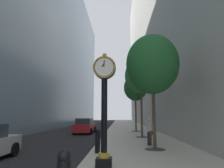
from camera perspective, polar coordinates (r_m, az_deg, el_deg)
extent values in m
plane|color=black|center=(28.35, -1.00, -12.83)|extent=(110.00, 110.00, 0.00)
cube|color=beige|center=(31.34, 4.76, -12.30)|extent=(5.83, 80.00, 0.14)
cube|color=slate|center=(36.79, -20.45, 13.79)|extent=(9.00, 80.00, 31.57)
cube|color=#B7B2A8|center=(36.71, 16.70, 19.35)|extent=(9.00, 80.00, 38.19)
cube|color=black|center=(7.47, -2.31, -21.58)|extent=(0.55, 0.55, 0.35)
cylinder|color=gold|center=(7.42, -2.30, -19.58)|extent=(0.38, 0.38, 0.18)
cylinder|color=black|center=(7.29, -2.23, -8.73)|extent=(0.22, 0.22, 2.61)
cylinder|color=black|center=(7.49, -2.15, 4.60)|extent=(0.84, 0.28, 0.84)
torus|color=gold|center=(7.34, -2.24, 4.88)|extent=(0.82, 0.05, 0.82)
cylinder|color=white|center=(7.35, -2.24, 4.87)|extent=(0.69, 0.01, 0.69)
cylinder|color=white|center=(7.64, -2.07, 4.34)|extent=(0.69, 0.01, 0.69)
sphere|color=gold|center=(7.62, -2.13, 8.20)|extent=(0.16, 0.16, 0.16)
cube|color=black|center=(7.36, -2.59, 5.42)|extent=(0.11, 0.01, 0.16)
cube|color=black|center=(7.37, -2.27, 5.87)|extent=(0.04, 0.01, 0.26)
sphere|color=black|center=(4.22, -13.46, -19.40)|extent=(0.27, 0.27, 0.27)
cylinder|color=black|center=(10.21, -4.13, -16.38)|extent=(0.25, 0.25, 0.96)
sphere|color=black|center=(10.16, -4.10, -13.30)|extent=(0.27, 0.27, 0.27)
cylinder|color=black|center=(13.21, -2.67, -14.68)|extent=(0.25, 0.25, 0.96)
sphere|color=black|center=(13.17, -2.66, -12.29)|extent=(0.27, 0.27, 0.27)
cylinder|color=#333335|center=(11.48, 12.16, -17.75)|extent=(1.10, 1.10, 0.02)
cylinder|color=#4C3D2D|center=(11.33, 11.86, -8.82)|extent=(0.18, 0.18, 3.58)
ellipsoid|color=#23602D|center=(11.69, 11.41, 5.57)|extent=(2.98, 2.98, 3.42)
cylinder|color=#333335|center=(17.43, 8.60, -14.73)|extent=(1.10, 1.10, 0.02)
cylinder|color=brown|center=(17.34, 8.44, -7.88)|extent=(0.18, 0.18, 4.18)
ellipsoid|color=#387F3D|center=(17.67, 8.21, 2.33)|extent=(2.79, 2.79, 3.21)
cylinder|color=#333335|center=(23.44, 6.90, -13.24)|extent=(1.10, 1.10, 0.02)
cylinder|color=brown|center=(23.37, 6.81, -8.35)|extent=(0.18, 0.18, 4.01)
ellipsoid|color=#23602D|center=(23.59, 6.68, -1.01)|extent=(2.69, 2.69, 3.09)
cylinder|color=#23232D|center=(12.94, 10.64, -15.02)|extent=(0.35, 0.35, 0.80)
cylinder|color=silver|center=(12.88, 10.55, -11.83)|extent=(0.45, 0.45, 0.65)
sphere|color=beige|center=(12.87, 10.49, -9.85)|extent=(0.24, 0.24, 0.24)
cube|color=brown|center=(12.73, 11.16, -13.49)|extent=(0.23, 0.19, 0.24)
cylinder|color=black|center=(11.25, -26.07, -16.38)|extent=(0.24, 0.65, 0.64)
cube|color=#AD191E|center=(22.58, -7.71, -12.21)|extent=(1.79, 4.44, 0.79)
cube|color=#282D38|center=(22.33, -7.77, -10.46)|extent=(1.56, 2.49, 0.64)
cylinder|color=black|center=(24.23, -9.14, -12.64)|extent=(0.23, 0.64, 0.64)
cylinder|color=black|center=(23.94, -4.96, -12.77)|extent=(0.23, 0.64, 0.64)
cylinder|color=black|center=(21.31, -10.84, -13.13)|extent=(0.23, 0.64, 0.64)
cylinder|color=black|center=(20.98, -6.08, -13.31)|extent=(0.23, 0.64, 0.64)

